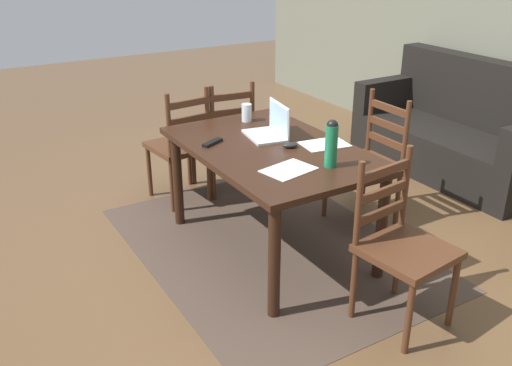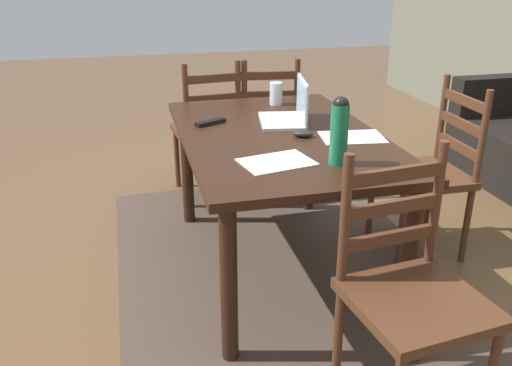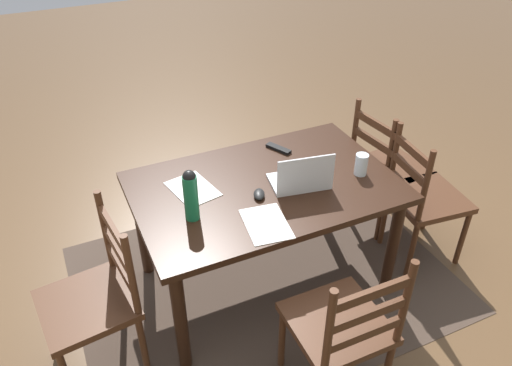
# 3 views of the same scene
# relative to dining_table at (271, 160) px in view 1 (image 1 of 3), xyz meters

# --- Properties ---
(ground_plane) EXTENTS (14.00, 14.00, 0.00)m
(ground_plane) POSITION_rel_dining_table_xyz_m (0.00, 0.00, -0.65)
(ground_plane) COLOR brown
(area_rug) EXTENTS (2.29, 1.68, 0.01)m
(area_rug) POSITION_rel_dining_table_xyz_m (0.00, 0.00, -0.65)
(area_rug) COLOR #47382D
(area_rug) RESTS_ON ground
(dining_table) EXTENTS (1.47, 0.95, 0.75)m
(dining_table) POSITION_rel_dining_table_xyz_m (0.00, 0.00, 0.00)
(dining_table) COLOR black
(dining_table) RESTS_ON ground
(chair_left_near) EXTENTS (0.48, 0.48, 0.95)m
(chair_left_near) POSITION_rel_dining_table_xyz_m (-1.02, -0.18, -0.19)
(chair_left_near) COLOR #4C2B19
(chair_left_near) RESTS_ON ground
(chair_far_head) EXTENTS (0.44, 0.44, 0.95)m
(chair_far_head) POSITION_rel_dining_table_xyz_m (0.00, 0.84, -0.19)
(chair_far_head) COLOR #4C2B19
(chair_far_head) RESTS_ON ground
(chair_left_far) EXTENTS (0.48, 0.48, 0.95)m
(chair_left_far) POSITION_rel_dining_table_xyz_m (-1.02, 0.18, -0.19)
(chair_left_far) COLOR #4C2B19
(chair_left_far) RESTS_ON ground
(chair_right_far) EXTENTS (0.49, 0.49, 0.95)m
(chair_right_far) POSITION_rel_dining_table_xyz_m (1.02, 0.18, -0.19)
(chair_right_far) COLOR #4C2B19
(chair_right_far) RESTS_ON ground
(couch) EXTENTS (1.80, 0.80, 1.00)m
(couch) POSITION_rel_dining_table_xyz_m (-0.32, 2.19, -0.30)
(couch) COLOR black
(couch) RESTS_ON ground
(laptop) EXTENTS (0.35, 0.27, 0.23)m
(laptop) POSITION_rel_dining_table_xyz_m (-0.17, 0.11, 0.15)
(laptop) COLOR silver
(laptop) RESTS_ON dining_table
(water_bottle) EXTENTS (0.07, 0.07, 0.29)m
(water_bottle) POSITION_rel_dining_table_xyz_m (0.46, 0.11, 0.24)
(water_bottle) COLOR #197247
(water_bottle) RESTS_ON dining_table
(drinking_glass) EXTENTS (0.07, 0.07, 0.13)m
(drinking_glass) POSITION_rel_dining_table_xyz_m (-0.55, 0.13, 0.16)
(drinking_glass) COLOR silver
(drinking_glass) RESTS_ON dining_table
(computer_mouse) EXTENTS (0.10, 0.12, 0.03)m
(computer_mouse) POSITION_rel_dining_table_xyz_m (0.08, 0.09, 0.11)
(computer_mouse) COLOR black
(computer_mouse) RESTS_ON dining_table
(tv_remote) EXTENTS (0.11, 0.17, 0.02)m
(tv_remote) POSITION_rel_dining_table_xyz_m (-0.24, -0.30, 0.10)
(tv_remote) COLOR black
(tv_remote) RESTS_ON dining_table
(paper_stack_left) EXTENTS (0.27, 0.33, 0.00)m
(paper_stack_left) POSITION_rel_dining_table_xyz_m (0.38, -0.13, 0.10)
(paper_stack_left) COLOR white
(paper_stack_left) RESTS_ON dining_table
(paper_stack_right) EXTENTS (0.25, 0.32, 0.00)m
(paper_stack_right) POSITION_rel_dining_table_xyz_m (0.14, 0.32, 0.10)
(paper_stack_right) COLOR white
(paper_stack_right) RESTS_ON dining_table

